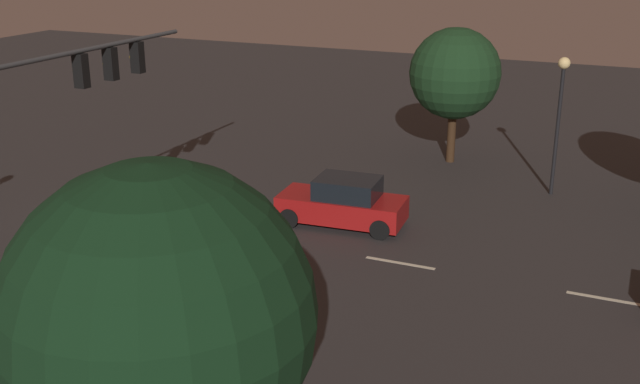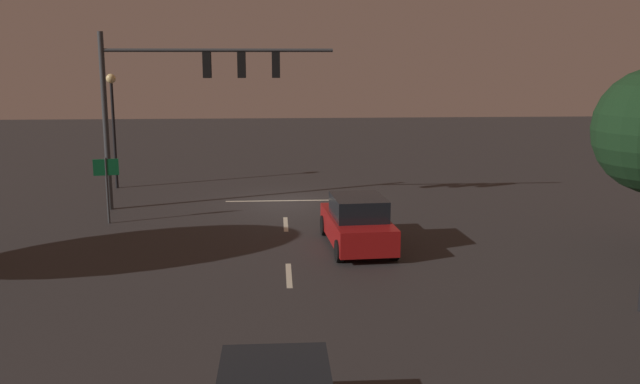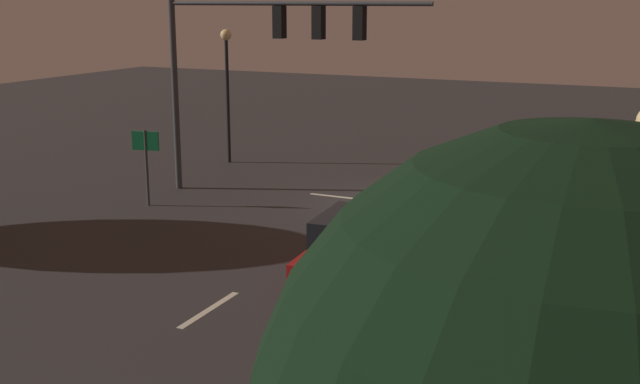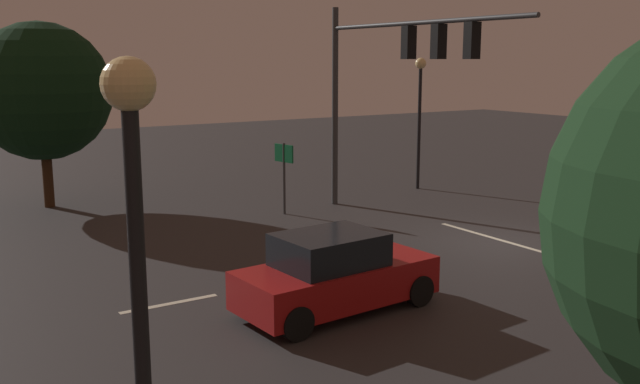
% 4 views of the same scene
% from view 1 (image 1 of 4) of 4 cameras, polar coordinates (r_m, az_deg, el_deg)
% --- Properties ---
extents(ground_plane, '(80.00, 80.00, 0.00)m').
position_cam_1_polar(ground_plane, '(28.02, -13.85, -1.76)').
color(ground_plane, '#2D2B2B').
extents(traffic_signal_assembly, '(9.11, 0.47, 7.02)m').
position_cam_1_polar(traffic_signal_assembly, '(23.24, -18.46, 6.53)').
color(traffic_signal_assembly, '#383A3D').
rests_on(traffic_signal_assembly, ground_plane).
extents(lane_dash_far, '(0.16, 2.20, 0.01)m').
position_cam_1_polar(lane_dash_far, '(25.88, -6.76, -3.06)').
color(lane_dash_far, beige).
rests_on(lane_dash_far, ground_plane).
extents(lane_dash_mid, '(0.16, 2.20, 0.01)m').
position_cam_1_polar(lane_dash_mid, '(23.61, 5.98, -5.27)').
color(lane_dash_mid, beige).
rests_on(lane_dash_mid, ground_plane).
extents(lane_dash_near, '(0.16, 2.20, 0.01)m').
position_cam_1_polar(lane_dash_near, '(22.74, 20.63, -7.47)').
color(lane_dash_near, beige).
rests_on(lane_dash_near, ground_plane).
extents(stop_bar, '(5.00, 0.16, 0.01)m').
position_cam_1_polar(stop_bar, '(28.13, -14.16, -1.70)').
color(stop_bar, beige).
rests_on(stop_bar, ground_plane).
extents(car_approaching, '(2.17, 4.47, 1.70)m').
position_cam_1_polar(car_approaching, '(26.17, 1.73, -0.82)').
color(car_approaching, maroon).
rests_on(car_approaching, ground_plane).
extents(street_lamp_left_kerb, '(0.44, 0.44, 5.26)m').
position_cam_1_polar(street_lamp_left_kerb, '(29.84, 17.45, 6.52)').
color(street_lamp_left_kerb, black).
rests_on(street_lamp_left_kerb, ground_plane).
extents(route_sign, '(0.89, 0.23, 2.45)m').
position_cam_1_polar(route_sign, '(20.67, -17.51, -4.40)').
color(route_sign, '#383A3D').
rests_on(route_sign, ground_plane).
extents(tree_right_near, '(4.83, 4.83, 6.55)m').
position_cam_1_polar(tree_right_near, '(11.97, -11.85, -9.03)').
color(tree_right_near, '#382314').
rests_on(tree_right_near, ground_plane).
extents(tree_left_far, '(3.86, 3.86, 5.81)m').
position_cam_1_polar(tree_left_far, '(33.20, 10.01, 8.66)').
color(tree_left_far, '#382314').
rests_on(tree_left_far, ground_plane).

